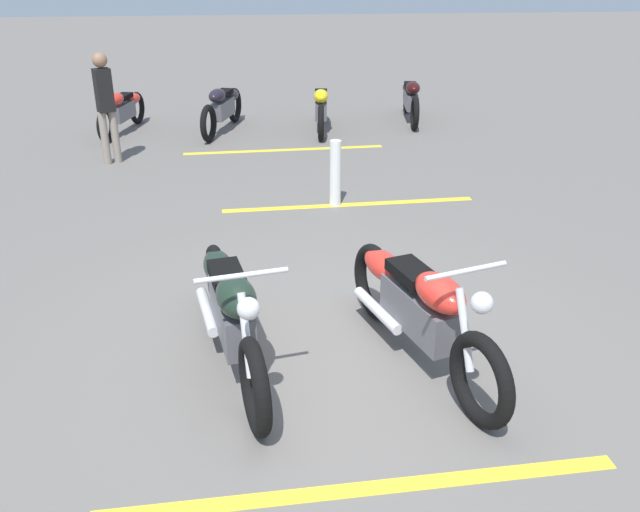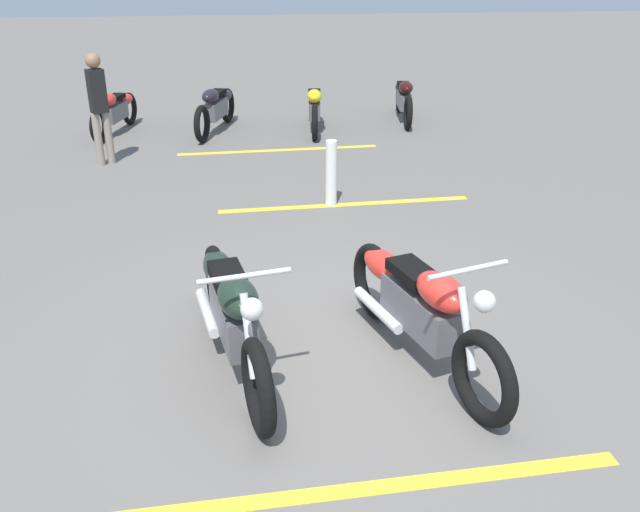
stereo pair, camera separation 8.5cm
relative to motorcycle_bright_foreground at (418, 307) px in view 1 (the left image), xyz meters
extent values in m
plane|color=#66605B|center=(-0.02, 0.69, -0.46)|extent=(60.00, 60.00, 0.00)
torus|color=black|center=(-0.80, -0.25, -0.13)|extent=(0.67, 0.30, 0.67)
torus|color=black|center=(0.69, 0.21, -0.13)|extent=(0.67, 0.30, 0.67)
cube|color=#59595E|center=(-0.01, -0.01, -0.04)|extent=(0.87, 0.46, 0.32)
ellipsoid|color=red|center=(-0.26, -0.09, 0.26)|extent=(0.58, 0.42, 0.24)
ellipsoid|color=red|center=(0.54, 0.16, 0.10)|extent=(0.61, 0.39, 0.22)
cube|color=black|center=(0.12, 0.03, 0.24)|extent=(0.49, 0.36, 0.09)
cylinder|color=silver|center=(-0.58, -0.18, 0.13)|extent=(0.27, 0.13, 0.56)
cylinder|color=silver|center=(-0.53, -0.17, 0.56)|extent=(0.22, 0.60, 0.04)
sphere|color=silver|center=(-0.72, -0.23, 0.42)|extent=(0.15, 0.15, 0.15)
cylinder|color=silver|center=(0.33, 0.25, -0.20)|extent=(0.70, 0.29, 0.09)
torus|color=black|center=(-0.73, 1.25, -0.13)|extent=(0.68, 0.24, 0.67)
torus|color=black|center=(0.80, 1.56, -0.13)|extent=(0.68, 0.24, 0.67)
cube|color=#59595E|center=(0.08, 1.42, -0.04)|extent=(0.87, 0.38, 0.32)
ellipsoid|color=black|center=(-0.18, 1.36, 0.26)|extent=(0.57, 0.38, 0.24)
ellipsoid|color=black|center=(0.64, 1.53, 0.10)|extent=(0.60, 0.35, 0.22)
cube|color=black|center=(0.21, 1.44, 0.24)|extent=(0.48, 0.32, 0.09)
cylinder|color=silver|center=(-0.51, 1.30, 0.13)|extent=(0.27, 0.11, 0.56)
cylinder|color=silver|center=(-0.46, 1.31, 0.56)|extent=(0.16, 0.61, 0.04)
sphere|color=silver|center=(-0.65, 1.27, 0.42)|extent=(0.15, 0.15, 0.15)
cylinder|color=silver|center=(0.45, 1.63, -0.20)|extent=(0.70, 0.23, 0.09)
torus|color=black|center=(7.16, -1.63, -0.16)|extent=(0.61, 0.17, 0.60)
torus|color=black|center=(8.55, -1.79, -0.16)|extent=(0.61, 0.17, 0.60)
cube|color=#59595E|center=(7.90, -1.71, -0.08)|extent=(0.77, 0.28, 0.29)
ellipsoid|color=black|center=(7.66, -1.69, 0.19)|extent=(0.49, 0.30, 0.22)
ellipsoid|color=black|center=(8.41, -1.77, 0.04)|extent=(0.53, 0.27, 0.20)
cube|color=black|center=(8.02, -1.73, 0.17)|extent=(0.42, 0.26, 0.08)
torus|color=black|center=(6.61, 0.09, -0.16)|extent=(0.61, 0.16, 0.60)
torus|color=black|center=(8.01, -0.04, -0.16)|extent=(0.61, 0.16, 0.60)
cube|color=#59595E|center=(7.35, 0.02, -0.09)|extent=(0.77, 0.27, 0.29)
ellipsoid|color=yellow|center=(7.11, 0.04, 0.18)|extent=(0.49, 0.30, 0.22)
ellipsoid|color=yellow|center=(7.86, -0.03, 0.04)|extent=(0.52, 0.26, 0.20)
cube|color=black|center=(7.47, 0.01, 0.17)|extent=(0.41, 0.25, 0.08)
torus|color=black|center=(6.70, 1.96, -0.15)|extent=(0.63, 0.27, 0.62)
torus|color=black|center=(8.09, 1.56, -0.15)|extent=(0.63, 0.27, 0.62)
cube|color=#59595E|center=(7.44, 1.75, -0.07)|extent=(0.80, 0.41, 0.30)
ellipsoid|color=black|center=(7.20, 1.81, 0.21)|extent=(0.54, 0.38, 0.22)
ellipsoid|color=black|center=(7.95, 1.60, 0.06)|extent=(0.56, 0.36, 0.20)
cube|color=black|center=(7.56, 1.71, 0.19)|extent=(0.45, 0.33, 0.08)
torus|color=black|center=(6.82, 3.64, -0.17)|extent=(0.58, 0.22, 0.58)
torus|color=black|center=(8.13, 3.34, -0.17)|extent=(0.58, 0.22, 0.58)
cube|color=#59595E|center=(7.52, 3.48, -0.10)|extent=(0.75, 0.35, 0.28)
ellipsoid|color=red|center=(7.29, 3.53, 0.16)|extent=(0.49, 0.34, 0.21)
ellipsoid|color=red|center=(7.99, 3.37, 0.02)|extent=(0.52, 0.31, 0.19)
cube|color=black|center=(7.62, 3.46, 0.14)|extent=(0.42, 0.29, 0.08)
cylinder|color=gray|center=(5.67, 3.28, -0.07)|extent=(0.11, 0.11, 0.78)
cylinder|color=gray|center=(5.59, 3.41, -0.07)|extent=(0.11, 0.11, 0.78)
cube|color=black|center=(5.63, 3.35, 0.62)|extent=(0.27, 0.29, 0.62)
sphere|color=#8C664C|center=(5.63, 3.35, 1.05)|extent=(0.21, 0.21, 0.21)
cylinder|color=white|center=(3.50, 0.22, -0.05)|extent=(0.14, 0.14, 0.83)
cube|color=yellow|center=(-1.36, 0.62, -0.46)|extent=(0.28, 3.20, 0.01)
cube|color=yellow|center=(3.49, 0.04, -0.46)|extent=(0.28, 3.20, 0.01)
cube|color=yellow|center=(6.08, 0.74, -0.46)|extent=(0.28, 3.20, 0.01)
camera|label=1|loc=(-4.37, 1.17, 2.49)|focal=37.50mm
camera|label=2|loc=(-4.37, 1.26, 2.49)|focal=37.50mm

